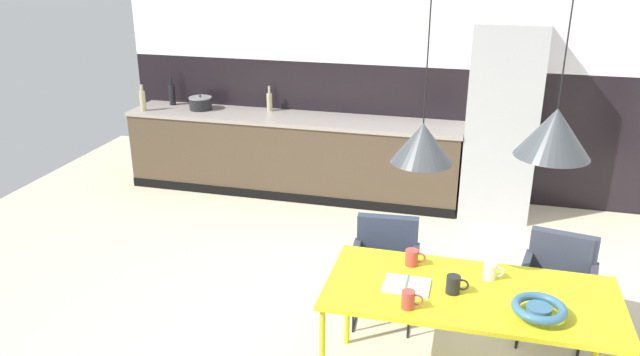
{
  "coord_description": "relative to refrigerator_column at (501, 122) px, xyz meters",
  "views": [
    {
      "loc": [
        0.6,
        -3.28,
        2.68
      ],
      "look_at": [
        -0.53,
        1.06,
        0.97
      ],
      "focal_mm": 34.73,
      "sensor_mm": 36.0,
      "label": 1
    }
  ],
  "objects": [
    {
      "name": "refrigerator_column",
      "position": [
        0.0,
        0.0,
        0.0
      ],
      "size": [
        0.69,
        0.6,
        1.97
      ],
      "primitive_type": "cube",
      "color": "#ADAFB2",
      "rests_on": "ground"
    },
    {
      "name": "mug_wide_latte",
      "position": [
        -0.52,
        -3.28,
        -0.18
      ],
      "size": [
        0.12,
        0.08,
        0.11
      ],
      "color": "#B23D33",
      "rests_on": "dining_table"
    },
    {
      "name": "bottle_wine_green",
      "position": [
        -2.53,
        0.18,
        0.01
      ],
      "size": [
        0.06,
        0.06,
        0.28
      ],
      "color": "tan",
      "rests_on": "kitchen_counter"
    },
    {
      "name": "mug_dark_espresso",
      "position": [
        -0.08,
        -2.83,
        -0.18
      ],
      "size": [
        0.12,
        0.07,
        0.1
      ],
      "color": "white",
      "rests_on": "dining_table"
    },
    {
      "name": "armchair_facing_counter",
      "position": [
        -0.8,
        -2.22,
        -0.5
      ],
      "size": [
        0.52,
        0.5,
        0.77
      ],
      "rotation": [
        0.0,
        0.0,
        3.22
      ],
      "color": "#333544",
      "rests_on": "ground"
    },
    {
      "name": "open_book",
      "position": [
        -0.56,
        -3.04,
        -0.22
      ],
      "size": [
        0.27,
        0.23,
        0.02
      ],
      "color": "white",
      "rests_on": "dining_table"
    },
    {
      "name": "bottle_oil_tall",
      "position": [
        -3.91,
        -0.18,
        0.02
      ],
      "size": [
        0.07,
        0.07,
        0.3
      ],
      "color": "tan",
      "rests_on": "kitchen_counter"
    },
    {
      "name": "pendant_lamp_over_table_near",
      "position": [
        -0.52,
        -2.96,
        0.65
      ],
      "size": [
        0.35,
        0.35,
        1.31
      ],
      "color": "black"
    },
    {
      "name": "bottle_vinegar_dark",
      "position": [
        -3.72,
        0.16,
        0.03
      ],
      "size": [
        0.07,
        0.07,
        0.32
      ],
      "color": "black",
      "rests_on": "kitchen_counter"
    },
    {
      "name": "armchair_corner_seat",
      "position": [
        0.42,
        -2.18,
        -0.49
      ],
      "size": [
        0.56,
        0.55,
        0.76
      ],
      "rotation": [
        0.0,
        0.0,
        2.96
      ],
      "color": "#333544",
      "rests_on": "ground"
    },
    {
      "name": "back_wall_splashback_dark",
      "position": [
        -0.85,
        0.36,
        -0.27
      ],
      "size": [
        6.73,
        0.12,
        1.44
      ],
      "primitive_type": "cube",
      "color": "black",
      "rests_on": "ground"
    },
    {
      "name": "mug_short_terracotta",
      "position": [
        -0.28,
        -3.05,
        -0.18
      ],
      "size": [
        0.13,
        0.08,
        0.11
      ],
      "color": "black",
      "rests_on": "dining_table"
    },
    {
      "name": "dining_table",
      "position": [
        -0.18,
        -3.0,
        -0.28
      ],
      "size": [
        1.71,
        0.78,
        0.76
      ],
      "color": "gold",
      "rests_on": "ground"
    },
    {
      "name": "kitchen_counter",
      "position": [
        -2.22,
        -0.0,
        -0.54
      ],
      "size": [
        3.73,
        0.63,
        0.89
      ],
      "color": "#4C3D2C",
      "rests_on": "ground"
    },
    {
      "name": "cooking_pot",
      "position": [
        -3.31,
        0.04,
        -0.03
      ],
      "size": [
        0.26,
        0.26,
        0.17
      ],
      "color": "black",
      "rests_on": "kitchen_counter"
    },
    {
      "name": "fruit_bowl",
      "position": [
        0.18,
        -3.19,
        -0.18
      ],
      "size": [
        0.3,
        0.3,
        0.08
      ],
      "color": "#33607F",
      "rests_on": "dining_table"
    },
    {
      "name": "mug_glass_clear",
      "position": [
        -0.56,
        -2.77,
        -0.18
      ],
      "size": [
        0.13,
        0.08,
        0.1
      ],
      "color": "#B23D33",
      "rests_on": "dining_table"
    },
    {
      "name": "pendant_lamp_over_table_far",
      "position": [
        0.16,
        -2.96,
        0.76
      ],
      "size": [
        0.4,
        0.4,
        1.22
      ],
      "color": "black"
    }
  ]
}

